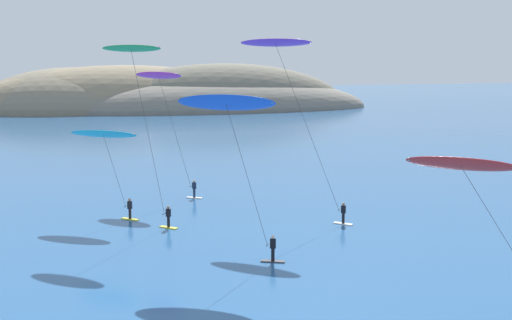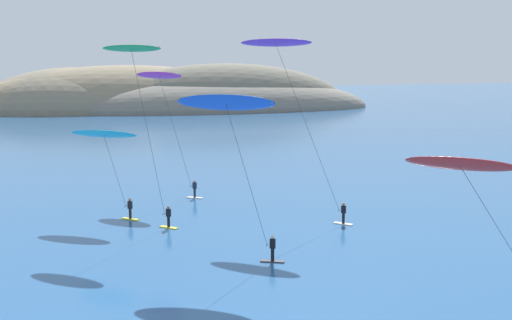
{
  "view_description": "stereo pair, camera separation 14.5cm",
  "coord_description": "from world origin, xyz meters",
  "px_view_note": "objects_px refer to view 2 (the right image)",
  "views": [
    {
      "loc": [
        -2.44,
        -16.49,
        12.31
      ],
      "look_at": [
        11.77,
        26.33,
        5.41
      ],
      "focal_mm": 45.0,
      "sensor_mm": 36.0,
      "label": 1
    },
    {
      "loc": [
        -2.3,
        -16.54,
        12.31
      ],
      "look_at": [
        11.77,
        26.33,
        5.41
      ],
      "focal_mm": 45.0,
      "sensor_mm": 36.0,
      "label": 2
    }
  ],
  "objects_px": {
    "kitesurfer_purple": "(281,56)",
    "kitesurfer_blue": "(229,111)",
    "kitesurfer_magenta": "(162,85)",
    "kitesurfer_red": "(466,174)",
    "kitesurfer_cyan": "(106,140)",
    "kitesurfer_green": "(135,64)"
  },
  "relations": [
    {
      "from": "kitesurfer_purple",
      "to": "kitesurfer_red",
      "type": "relative_size",
      "value": 1.87
    },
    {
      "from": "kitesurfer_purple",
      "to": "kitesurfer_cyan",
      "type": "distance_m",
      "value": 15.2
    },
    {
      "from": "kitesurfer_purple",
      "to": "kitesurfer_red",
      "type": "xyz_separation_m",
      "value": [
        3.06,
        -19.44,
        -6.19
      ]
    },
    {
      "from": "kitesurfer_green",
      "to": "kitesurfer_cyan",
      "type": "relative_size",
      "value": 1.91
    },
    {
      "from": "kitesurfer_red",
      "to": "kitesurfer_blue",
      "type": "height_order",
      "value": "kitesurfer_blue"
    },
    {
      "from": "kitesurfer_cyan",
      "to": "kitesurfer_red",
      "type": "xyz_separation_m",
      "value": [
        16.19,
        -23.5,
        0.3
      ]
    },
    {
      "from": "kitesurfer_cyan",
      "to": "kitesurfer_blue",
      "type": "xyz_separation_m",
      "value": [
        6.26,
        -13.39,
        3.06
      ]
    },
    {
      "from": "kitesurfer_green",
      "to": "kitesurfer_red",
      "type": "xyz_separation_m",
      "value": [
        14.15,
        -20.61,
        -5.57
      ]
    },
    {
      "from": "kitesurfer_magenta",
      "to": "kitesurfer_red",
      "type": "bearing_deg",
      "value": -71.53
    },
    {
      "from": "kitesurfer_green",
      "to": "kitesurfer_purple",
      "type": "bearing_deg",
      "value": -6.03
    },
    {
      "from": "kitesurfer_magenta",
      "to": "kitesurfer_cyan",
      "type": "relative_size",
      "value": 1.61
    },
    {
      "from": "kitesurfer_magenta",
      "to": "kitesurfer_purple",
      "type": "bearing_deg",
      "value": -57.76
    },
    {
      "from": "kitesurfer_magenta",
      "to": "kitesurfer_cyan",
      "type": "xyz_separation_m",
      "value": [
        -5.83,
        -7.5,
        -3.98
      ]
    },
    {
      "from": "kitesurfer_purple",
      "to": "kitesurfer_blue",
      "type": "bearing_deg",
      "value": -126.31
    },
    {
      "from": "kitesurfer_green",
      "to": "kitesurfer_magenta",
      "type": "xyz_separation_m",
      "value": [
        3.79,
        10.39,
        -1.89
      ]
    },
    {
      "from": "kitesurfer_green",
      "to": "kitesurfer_red",
      "type": "distance_m",
      "value": 25.61
    },
    {
      "from": "kitesurfer_magenta",
      "to": "kitesurfer_blue",
      "type": "relative_size",
      "value": 1.1
    },
    {
      "from": "kitesurfer_green",
      "to": "kitesurfer_red",
      "type": "height_order",
      "value": "kitesurfer_green"
    },
    {
      "from": "kitesurfer_purple",
      "to": "kitesurfer_red",
      "type": "height_order",
      "value": "kitesurfer_purple"
    },
    {
      "from": "kitesurfer_red",
      "to": "kitesurfer_blue",
      "type": "bearing_deg",
      "value": 134.49
    },
    {
      "from": "kitesurfer_cyan",
      "to": "kitesurfer_green",
      "type": "bearing_deg",
      "value": -54.73
    },
    {
      "from": "kitesurfer_cyan",
      "to": "kitesurfer_magenta",
      "type": "bearing_deg",
      "value": 52.13
    }
  ]
}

